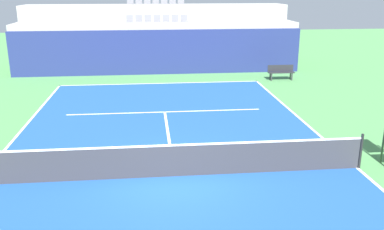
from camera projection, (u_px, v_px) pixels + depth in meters
name	position (u px, v px, depth m)	size (l,w,h in m)	color
ground_plane	(175.00, 177.00, 12.01)	(80.00, 80.00, 0.00)	#4C8C4C
court_surface	(175.00, 176.00, 12.00)	(11.00, 24.00, 0.01)	#1E4C99
baseline_far	(160.00, 83.00, 23.36)	(11.00, 0.10, 0.00)	white
sideline_right	(357.00, 168.00, 12.55)	(0.10, 24.00, 0.00)	white
service_line_far	(165.00, 112.00, 18.08)	(8.26, 0.10, 0.00)	white
centre_service_line	(169.00, 138.00, 15.04)	(0.10, 6.40, 0.00)	white
back_wall	(158.00, 52.00, 25.51)	(17.46, 0.30, 2.67)	navy
stands_tier_lower	(158.00, 46.00, 26.74)	(17.46, 2.40, 3.01)	#9E9E99
stands_tier_upper	(157.00, 34.00, 28.88)	(17.46, 2.40, 3.98)	#9E9E99
seating_row_lower	(157.00, 20.00, 26.35)	(3.85, 0.44, 0.44)	slate
seating_row_upper	(156.00, 2.00, 28.35)	(3.85, 0.44, 0.44)	slate
tennis_net	(174.00, 160.00, 11.86)	(11.08, 0.08, 1.07)	black
player_bench	(281.00, 71.00, 24.13)	(1.50, 0.40, 0.85)	#232328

